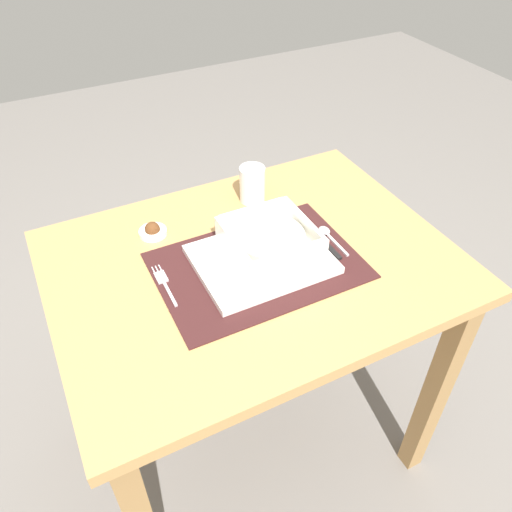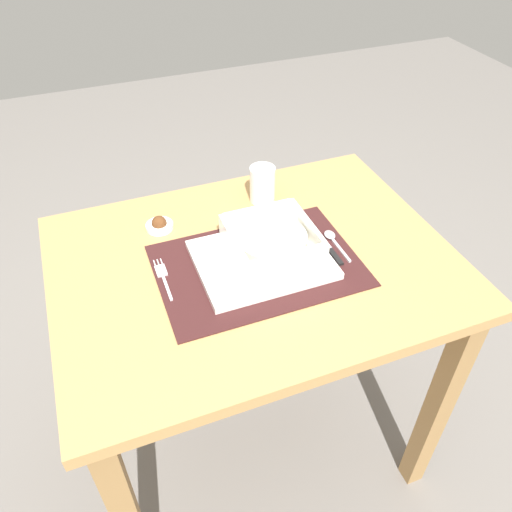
# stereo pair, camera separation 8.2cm
# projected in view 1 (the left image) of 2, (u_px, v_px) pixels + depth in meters

# --- Properties ---
(ground_plane) EXTENTS (6.00, 6.00, 0.00)m
(ground_plane) POSITION_uv_depth(u_px,v_px,m) (254.00, 436.00, 1.61)
(ground_plane) COLOR slate
(dining_table) EXTENTS (0.88, 0.67, 0.75)m
(dining_table) POSITION_uv_depth(u_px,v_px,m) (253.00, 299.00, 1.21)
(dining_table) COLOR #B2844C
(dining_table) RESTS_ON ground
(placemat) EXTENTS (0.44, 0.30, 0.00)m
(placemat) POSITION_uv_depth(u_px,v_px,m) (256.00, 266.00, 1.11)
(placemat) COLOR #381919
(placemat) RESTS_ON dining_table
(serving_plate) EXTENTS (0.28, 0.23, 0.02)m
(serving_plate) POSITION_uv_depth(u_px,v_px,m) (261.00, 259.00, 1.11)
(serving_plate) COLOR white
(serving_plate) RESTS_ON placemat
(porridge_bowl) EXTENTS (0.18, 0.18, 0.05)m
(porridge_bowl) POSITION_uv_depth(u_px,v_px,m) (269.00, 240.00, 1.11)
(porridge_bowl) COLOR white
(porridge_bowl) RESTS_ON serving_plate
(fork) EXTENTS (0.02, 0.13, 0.00)m
(fork) POSITION_uv_depth(u_px,v_px,m) (164.00, 282.00, 1.06)
(fork) COLOR silver
(fork) RESTS_ON placemat
(spoon) EXTENTS (0.02, 0.11, 0.01)m
(spoon) POSITION_uv_depth(u_px,v_px,m) (327.00, 233.00, 1.18)
(spoon) COLOR silver
(spoon) RESTS_ON placemat
(butter_knife) EXTENTS (0.01, 0.14, 0.01)m
(butter_knife) POSITION_uv_depth(u_px,v_px,m) (325.00, 243.00, 1.16)
(butter_knife) COLOR black
(butter_knife) RESTS_ON placemat
(drinking_glass) EXTENTS (0.06, 0.06, 0.09)m
(drinking_glass) POSITION_uv_depth(u_px,v_px,m) (252.00, 186.00, 1.27)
(drinking_glass) COLOR white
(drinking_glass) RESTS_ON dining_table
(condiment_saucer) EXTENTS (0.07, 0.07, 0.04)m
(condiment_saucer) POSITION_uv_depth(u_px,v_px,m) (153.00, 231.00, 1.19)
(condiment_saucer) COLOR white
(condiment_saucer) RESTS_ON dining_table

